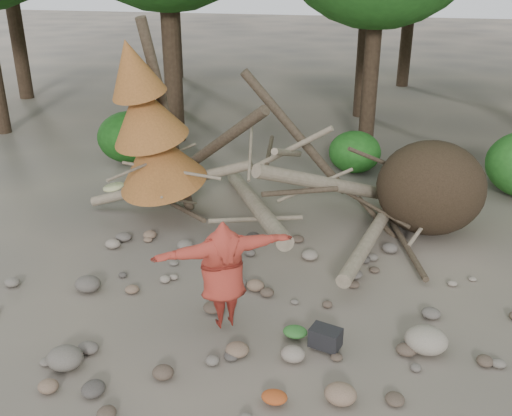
# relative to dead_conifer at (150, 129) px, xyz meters

# --- Properties ---
(ground) EXTENTS (120.00, 120.00, 0.00)m
(ground) POSITION_rel_dead_conifer_xyz_m (3.12, -3.37, -2.11)
(ground) COLOR #514C44
(ground) RESTS_ON ground
(deadfall_pile) EXTENTS (8.55, 5.24, 3.30)m
(deadfall_pile) POSITION_rel_dead_conifer_xyz_m (5.13, 0.87, -1.16)
(deadfall_pile) COLOR #332619
(deadfall_pile) RESTS_ON ground
(dead_conifer) EXTENTS (2.06, 2.16, 4.35)m
(dead_conifer) POSITION_rel_dead_conifer_xyz_m (0.00, 0.00, 0.00)
(dead_conifer) COLOR #4C3F30
(dead_conifer) RESTS_ON ground
(bush_left) EXTENTS (1.80, 1.80, 1.44)m
(bush_left) POSITION_rel_dead_conifer_xyz_m (-2.38, 3.83, -1.39)
(bush_left) COLOR #1A5316
(bush_left) RESTS_ON ground
(bush_mid) EXTENTS (1.40, 1.40, 1.12)m
(bush_mid) POSITION_rel_dead_conifer_xyz_m (3.92, 4.43, -1.55)
(bush_mid) COLOR #246A1E
(bush_mid) RESTS_ON ground
(frisbee_thrower) EXTENTS (2.72, 1.67, 2.27)m
(frisbee_thrower) POSITION_rel_dead_conifer_xyz_m (2.56, -3.42, -1.16)
(frisbee_thrower) COLOR #9F2F23
(frisbee_thrower) RESTS_ON ground
(backpack) EXTENTS (0.50, 0.40, 0.29)m
(backpack) POSITION_rel_dead_conifer_xyz_m (4.16, -3.60, -1.96)
(backpack) COLOR black
(backpack) RESTS_ON ground
(cloth_green) EXTENTS (0.37, 0.31, 0.14)m
(cloth_green) POSITION_rel_dead_conifer_xyz_m (3.69, -3.44, -2.04)
(cloth_green) COLOR #2E6829
(cloth_green) RESTS_ON ground
(cloth_orange) EXTENTS (0.34, 0.28, 0.12)m
(cloth_orange) POSITION_rel_dead_conifer_xyz_m (3.68, -4.89, -2.05)
(cloth_orange) COLOR #9F421B
(cloth_orange) RESTS_ON ground
(boulder_front_left) EXTENTS (0.52, 0.46, 0.31)m
(boulder_front_left) POSITION_rel_dead_conifer_xyz_m (0.68, -4.86, -1.96)
(boulder_front_left) COLOR #645D53
(boulder_front_left) RESTS_ON ground
(boulder_front_right) EXTENTS (0.42, 0.38, 0.25)m
(boulder_front_right) POSITION_rel_dead_conifer_xyz_m (4.50, -4.65, -1.99)
(boulder_front_right) COLOR #856953
(boulder_front_right) RESTS_ON ground
(boulder_mid_right) EXTENTS (0.62, 0.56, 0.37)m
(boulder_mid_right) POSITION_rel_dead_conifer_xyz_m (5.60, -3.28, -1.92)
(boulder_mid_right) COLOR gray
(boulder_mid_right) RESTS_ON ground
(boulder_mid_left) EXTENTS (0.45, 0.40, 0.27)m
(boulder_mid_left) POSITION_rel_dead_conifer_xyz_m (-0.04, -2.93, -1.98)
(boulder_mid_left) COLOR #59524B
(boulder_mid_left) RESTS_ON ground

